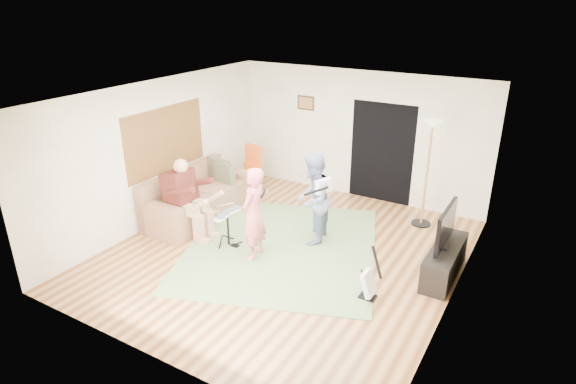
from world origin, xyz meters
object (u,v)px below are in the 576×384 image
object	(u,v)px
dining_chair	(249,177)
tv_cabinet	(444,261)
sofa	(195,201)
singer	(253,214)
torchiere_lamp	(429,155)
drum_kit	(228,231)
television	(446,226)
guitarist	(313,199)
guitar_spare	(369,284)

from	to	relation	value
dining_chair	tv_cabinet	world-z (taller)	dining_chair
sofa	dining_chair	world-z (taller)	dining_chair
singer	sofa	bearing A→B (deg)	-118.89
dining_chair	tv_cabinet	size ratio (longest dim) A/B	0.77
singer	torchiere_lamp	distance (m)	3.41
drum_kit	singer	world-z (taller)	singer
singer	television	xyz separation A→B (m)	(2.84, 1.02, 0.06)
drum_kit	tv_cabinet	world-z (taller)	drum_kit
torchiere_lamp	dining_chair	world-z (taller)	torchiere_lamp
television	dining_chair	bearing A→B (deg)	164.78
guitarist	dining_chair	xyz separation A→B (m)	(-2.23, 1.26, -0.43)
tv_cabinet	sofa	bearing A→B (deg)	-176.83
guitarist	television	world-z (taller)	guitarist
sofa	drum_kit	xyz separation A→B (m)	(1.30, -0.65, -0.02)
drum_kit	torchiere_lamp	size ratio (longest dim) A/B	0.32
drum_kit	singer	xyz separation A→B (m)	(0.61, -0.10, 0.50)
singer	tv_cabinet	xyz separation A→B (m)	(2.89, 1.02, -0.54)
guitarist	drum_kit	bearing A→B (deg)	-66.75
television	guitarist	bearing A→B (deg)	-178.89
guitarist	tv_cabinet	size ratio (longest dim) A/B	1.16
guitarist	guitar_spare	size ratio (longest dim) A/B	1.87
torchiere_lamp	singer	bearing A→B (deg)	-128.15
guitar_spare	tv_cabinet	xyz separation A→B (m)	(0.78, 1.18, 0.00)
dining_chair	television	world-z (taller)	television
drum_kit	guitar_spare	world-z (taller)	guitar_spare
guitarist	guitar_spare	distance (m)	1.98
guitar_spare	torchiere_lamp	size ratio (longest dim) A/B	0.43
guitarist	sofa	bearing A→B (deg)	-97.73
singer	television	bearing A→B (deg)	102.16
tv_cabinet	television	world-z (taller)	television
singer	tv_cabinet	size ratio (longest dim) A/B	1.13
dining_chair	tv_cabinet	distance (m)	4.70
drum_kit	guitarist	xyz separation A→B (m)	(1.20, 0.87, 0.53)
drum_kit	singer	size ratio (longest dim) A/B	0.41
singer	guitarist	bearing A→B (deg)	141.47
sofa	guitarist	bearing A→B (deg)	5.09
guitarist	dining_chair	size ratio (longest dim) A/B	1.51
dining_chair	tv_cabinet	xyz separation A→B (m)	(4.53, -1.22, -0.13)
drum_kit	dining_chair	size ratio (longest dim) A/B	0.61
drum_kit	television	xyz separation A→B (m)	(3.45, 0.92, 0.56)
torchiere_lamp	dining_chair	xyz separation A→B (m)	(-3.72, -0.40, -1.01)
drum_kit	torchiere_lamp	bearing A→B (deg)	43.38
guitarist	singer	bearing A→B (deg)	-43.80
guitarist	torchiere_lamp	xyz separation A→B (m)	(1.49, 1.67, 0.58)
guitar_spare	dining_chair	size ratio (longest dim) A/B	0.81
guitarist	guitar_spare	xyz separation A→B (m)	(1.52, -1.13, -0.56)
singer	tv_cabinet	distance (m)	3.11
tv_cabinet	torchiere_lamp	bearing A→B (deg)	116.59
sofa	singer	distance (m)	2.11
tv_cabinet	television	xyz separation A→B (m)	(-0.05, 0.00, 0.60)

